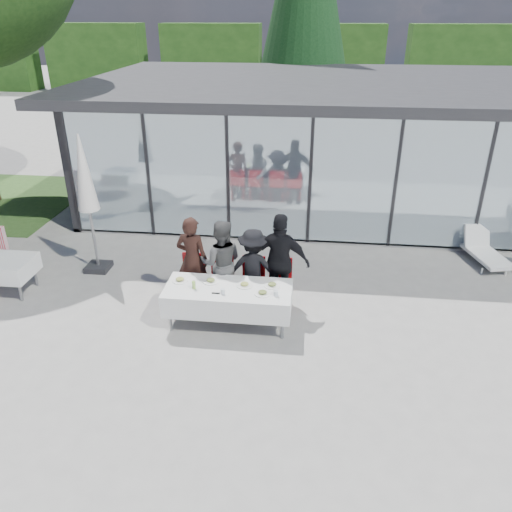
{
  "coord_description": "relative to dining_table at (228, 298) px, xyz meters",
  "views": [
    {
      "loc": [
        1.07,
        -7.23,
        5.18
      ],
      "look_at": [
        0.08,
        1.2,
        0.98
      ],
      "focal_mm": 35.0,
      "sensor_mm": 36.0,
      "label": 1
    }
  ],
  "objects": [
    {
      "name": "ground",
      "position": [
        0.31,
        -0.33,
        -0.54
      ],
      "size": [
        90.0,
        90.0,
        0.0
      ],
      "primitive_type": "plane",
      "color": "gray",
      "rests_on": "ground"
    },
    {
      "name": "pavilion",
      "position": [
        2.32,
        7.83,
        1.61
      ],
      "size": [
        14.8,
        8.8,
        3.44
      ],
      "color": "gray",
      "rests_on": "ground"
    },
    {
      "name": "treeline",
      "position": [
        -1.69,
        27.67,
        1.66
      ],
      "size": [
        62.5,
        2.0,
        4.4
      ],
      "color": "#193811",
      "rests_on": "ground"
    },
    {
      "name": "dining_table",
      "position": [
        0.0,
        0.0,
        0.0
      ],
      "size": [
        2.26,
        0.96,
        0.75
      ],
      "color": "silver",
      "rests_on": "ground"
    },
    {
      "name": "diner_a",
      "position": [
        -0.81,
        0.75,
        0.34
      ],
      "size": [
        0.76,
        0.76,
        1.76
      ],
      "primitive_type": "imported",
      "rotation": [
        0.0,
        0.0,
        2.94
      ],
      "color": "black",
      "rests_on": "ground"
    },
    {
      "name": "diner_chair_a",
      "position": [
        -0.81,
        0.75,
        -0.0
      ],
      "size": [
        0.44,
        0.44,
        0.97
      ],
      "color": "#B30B0E",
      "rests_on": "ground"
    },
    {
      "name": "diner_b",
      "position": [
        -0.26,
        0.75,
        0.32
      ],
      "size": [
        0.91,
        0.91,
        1.71
      ],
      "primitive_type": "imported",
      "rotation": [
        0.0,
        0.0,
        3.24
      ],
      "color": "#4D4D4D",
      "rests_on": "ground"
    },
    {
      "name": "diner_chair_b",
      "position": [
        -0.26,
        0.75,
        -0.0
      ],
      "size": [
        0.44,
        0.44,
        0.97
      ],
      "color": "#B30B0E",
      "rests_on": "ground"
    },
    {
      "name": "diner_c",
      "position": [
        0.36,
        0.75,
        0.24
      ],
      "size": [
        1.03,
        1.03,
        1.56
      ],
      "primitive_type": "imported",
      "rotation": [
        0.0,
        0.0,
        3.13
      ],
      "color": "black",
      "rests_on": "ground"
    },
    {
      "name": "diner_chair_c",
      "position": [
        0.36,
        0.75,
        -0.0
      ],
      "size": [
        0.44,
        0.44,
        0.97
      ],
      "color": "#B30B0E",
      "rests_on": "ground"
    },
    {
      "name": "diner_d",
      "position": [
        0.87,
        0.75,
        0.41
      ],
      "size": [
        1.27,
        1.27,
        1.89
      ],
      "primitive_type": "imported",
      "rotation": [
        0.0,
        0.0,
        2.99
      ],
      "color": "black",
      "rests_on": "ground"
    },
    {
      "name": "diner_chair_d",
      "position": [
        0.87,
        0.75,
        -0.0
      ],
      "size": [
        0.44,
        0.44,
        0.97
      ],
      "color": "#B30B0E",
      "rests_on": "ground"
    },
    {
      "name": "plate_a",
      "position": [
        -0.91,
        0.15,
        0.24
      ],
      "size": [
        0.29,
        0.29,
        0.07
      ],
      "color": "white",
      "rests_on": "dining_table"
    },
    {
      "name": "plate_b",
      "position": [
        -0.35,
        0.18,
        0.24
      ],
      "size": [
        0.29,
        0.29,
        0.07
      ],
      "color": "white",
      "rests_on": "dining_table"
    },
    {
      "name": "plate_c",
      "position": [
        0.28,
        0.1,
        0.24
      ],
      "size": [
        0.29,
        0.29,
        0.07
      ],
      "color": "white",
      "rests_on": "dining_table"
    },
    {
      "name": "plate_d",
      "position": [
        0.77,
        0.15,
        0.24
      ],
      "size": [
        0.29,
        0.29,
        0.07
      ],
      "color": "white",
      "rests_on": "dining_table"
    },
    {
      "name": "plate_extra",
      "position": [
        0.63,
        -0.15,
        0.24
      ],
      "size": [
        0.29,
        0.29,
        0.07
      ],
      "color": "white",
      "rests_on": "dining_table"
    },
    {
      "name": "juice_bottle",
      "position": [
        -0.59,
        -0.1,
        0.28
      ],
      "size": [
        0.06,
        0.06,
        0.15
      ],
      "primitive_type": "cylinder",
      "color": "#8CBC4E",
      "rests_on": "dining_table"
    },
    {
      "name": "drinking_glasses",
      "position": [
        0.56,
        -0.18,
        0.26
      ],
      "size": [
        0.99,
        0.16,
        0.1
      ],
      "color": "silver",
      "rests_on": "dining_table"
    },
    {
      "name": "folded_eyeglasses",
      "position": [
        -0.18,
        -0.22,
        0.22
      ],
      "size": [
        0.14,
        0.03,
        0.01
      ],
      "primitive_type": "cube",
      "color": "black",
      "rests_on": "dining_table"
    },
    {
      "name": "spare_table_left",
      "position": [
        -4.51,
        0.61,
        0.02
      ],
      "size": [
        0.86,
        0.86,
        0.74
      ],
      "color": "silver",
      "rests_on": "ground"
    },
    {
      "name": "spare_chair_b",
      "position": [
        5.78,
        3.98,
        -0.0
      ],
      "size": [
        0.6,
        0.6,
        0.97
      ],
      "color": "#B30B0E",
      "rests_on": "ground"
    },
    {
      "name": "market_umbrella",
      "position": [
        -3.22,
        1.76,
        1.46
      ],
      "size": [
        0.5,
        0.5,
        3.0
      ],
      "color": "black",
      "rests_on": "ground"
    },
    {
      "name": "lounger",
      "position": [
        5.37,
        3.22,
        -0.28
      ],
      "size": [
        0.91,
        1.44,
        0.72
      ],
      "color": "white",
      "rests_on": "ground"
    }
  ]
}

